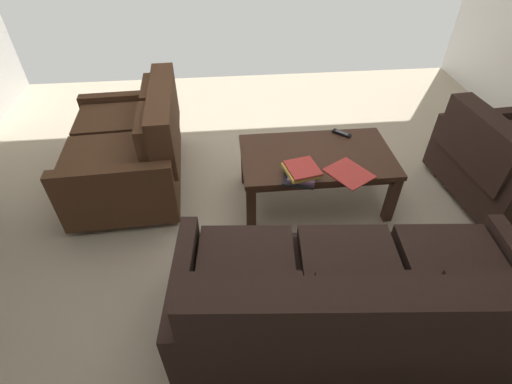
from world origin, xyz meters
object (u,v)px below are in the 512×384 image
at_px(sofa_main, 353,302).
at_px(tv_remote, 342,133).
at_px(loveseat_near, 133,148).
at_px(coffee_table, 316,161).
at_px(armchair_side, 500,164).
at_px(loose_magazine, 349,173).
at_px(book_stack, 301,172).

bearing_deg(sofa_main, tv_remote, -102.16).
bearing_deg(loveseat_near, coffee_table, 165.62).
bearing_deg(sofa_main, loveseat_near, -48.78).
relative_size(armchair_side, tv_remote, 7.16).
distance_m(armchair_side, loose_magazine, 1.33).
bearing_deg(armchair_side, book_stack, 5.38).
xyz_separation_m(coffee_table, armchair_side, (-1.49, 0.10, -0.06)).
xyz_separation_m(book_stack, tv_remote, (-0.44, -0.52, -0.03)).
xyz_separation_m(armchair_side, loose_magazine, (1.32, 0.16, 0.13)).
distance_m(loveseat_near, tv_remote, 1.76).
bearing_deg(book_stack, loose_magazine, 179.91).
relative_size(loveseat_near, tv_remote, 8.77).
bearing_deg(book_stack, armchair_side, -174.62).
distance_m(loveseat_near, armchair_side, 3.02).
xyz_separation_m(loveseat_near, loose_magazine, (-1.66, 0.64, 0.11)).
xyz_separation_m(loveseat_near, tv_remote, (-1.75, 0.12, 0.11)).
bearing_deg(loose_magazine, coffee_table, -87.21).
bearing_deg(book_stack, loveseat_near, -26.17).
relative_size(coffee_table, book_stack, 3.55).
distance_m(book_stack, tv_remote, 0.69).
bearing_deg(armchair_side, sofa_main, 36.29).
xyz_separation_m(armchair_side, tv_remote, (1.23, -0.37, 0.13)).
height_order(tv_remote, loose_magazine, tv_remote).
xyz_separation_m(loveseat_near, book_stack, (-1.31, 0.64, 0.15)).
height_order(book_stack, loose_magazine, book_stack).
height_order(sofa_main, coffee_table, sofa_main).
xyz_separation_m(armchair_side, book_stack, (1.67, 0.16, 0.17)).
bearing_deg(loose_magazine, armchair_side, 155.60).
bearing_deg(loveseat_near, tv_remote, 176.12).
xyz_separation_m(loveseat_near, armchair_side, (-2.98, 0.48, -0.02)).
bearing_deg(loose_magazine, book_stack, -31.34).
height_order(armchair_side, loose_magazine, armchair_side).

